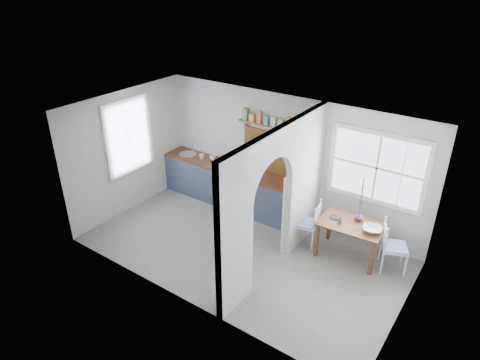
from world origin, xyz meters
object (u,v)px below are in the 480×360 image
Objects in this scene: vase at (359,216)px; dining_table at (350,239)px; kettle at (298,184)px; chair_right at (395,246)px; chair_left at (307,223)px.

dining_table is at bearing -110.43° from vase.
vase is at bearing 66.23° from dining_table.
kettle is (-1.21, 0.19, 0.68)m from dining_table.
kettle is 1.61× the size of vase.
kettle reaches higher than chair_right.
kettle is at bearing 63.17° from chair_right.
chair_left is at bearing -164.26° from vase.
chair_right is at bearing -5.51° from vase.
chair_right reaches higher than vase.
vase is (-0.71, 0.07, 0.32)m from chair_right.
chair_right reaches higher than chair_left.
chair_left is 0.98m from vase.
dining_table is 4.29× the size of kettle.
vase is at bearing 60.62° from chair_right.
chair_left is at bearing 72.62° from chair_right.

